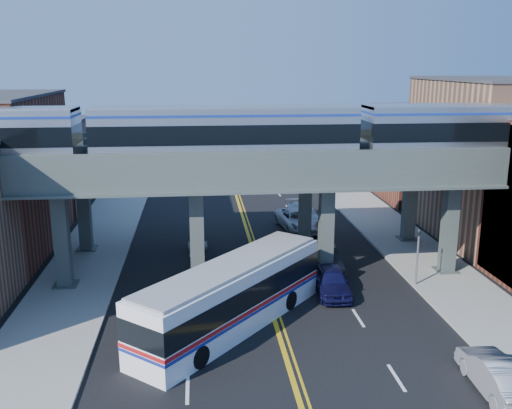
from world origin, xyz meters
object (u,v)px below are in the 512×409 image
car_lane_d (303,213)px  traffic_signal (418,251)px  car_lane_a (331,281)px  car_lane_b (325,259)px  stop_sign (278,283)px  transit_bus (232,296)px  car_lane_c (298,220)px  car_parked_curb (497,375)px  transit_train (225,133)px

car_lane_d → traffic_signal: bearing=-79.8°
car_lane_a → car_lane_b: car_lane_a is taller
car_lane_b → stop_sign: bearing=-123.1°
car_lane_d → transit_bus: bearing=-116.0°
traffic_signal → car_lane_c: traffic_signal is taller
car_lane_a → car_lane_c: car_lane_c is taller
stop_sign → car_lane_d: bearing=75.4°
car_lane_a → car_parked_curb: bearing=-66.1°
car_lane_a → car_parked_curb: (4.40, -10.93, -0.01)m
car_lane_c → car_parked_curb: bearing=-87.9°
stop_sign → car_lane_c: (3.89, 15.90, -0.95)m
car_parked_curb → transit_train: bearing=-50.0°
car_lane_a → car_parked_curb: size_ratio=0.97×
car_lane_b → car_parked_curb: size_ratio=0.96×
traffic_signal → car_lane_a: 5.62m
stop_sign → car_lane_d: stop_sign is taller
car_lane_b → car_lane_d: (0.70, 11.61, 0.01)m
car_lane_a → car_lane_d: (1.19, 15.58, -0.03)m
traffic_signal → car_lane_b: traffic_signal is taller
car_lane_a → car_lane_c: size_ratio=0.81×
transit_train → stop_sign: (2.49, -5.00, -7.52)m
car_lane_b → transit_bus: bearing=-131.5°
car_lane_c → car_lane_d: 2.28m
car_parked_curb → stop_sign: bearing=-44.6°
transit_bus → car_lane_a: (6.09, 3.80, -0.89)m
stop_sign → car_lane_b: stop_sign is taller
car_lane_a → car_lane_c: (0.37, 13.45, 0.01)m
transit_bus → transit_train: bearing=40.0°
transit_train → car_lane_c: (6.37, 10.90, -8.47)m
transit_train → stop_sign: 9.37m
transit_bus → car_lane_d: bearing=20.3°
car_lane_c → car_lane_a: bearing=-98.9°
car_lane_c → car_parked_curb: (4.03, -24.38, -0.01)m
car_lane_c → traffic_signal: bearing=-76.0°
car_lane_c → transit_bus: bearing=-117.8°
transit_bus → car_lane_a: bearing=-17.2°
car_lane_a → car_lane_c: bearing=90.4°
car_lane_a → car_lane_d: 15.62m
car_lane_b → car_lane_c: car_lane_c is taller
car_lane_d → car_parked_curb: size_ratio=1.10×
car_lane_b → traffic_signal: bearing=-36.2°
car_lane_c → car_lane_d: (0.81, 2.13, -0.04)m
transit_train → car_lane_b: bearing=12.4°
car_lane_d → car_lane_b: bearing=-98.8°
car_parked_curb → car_lane_b: bearing=-72.9°
car_lane_a → car_lane_b: (0.49, 3.97, -0.04)m
transit_bus → car_lane_c: 18.44m
stop_sign → traffic_signal: bearing=18.6°
car_lane_d → car_parked_curb: bearing=-88.5°
car_lane_a → car_lane_b: size_ratio=1.02×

